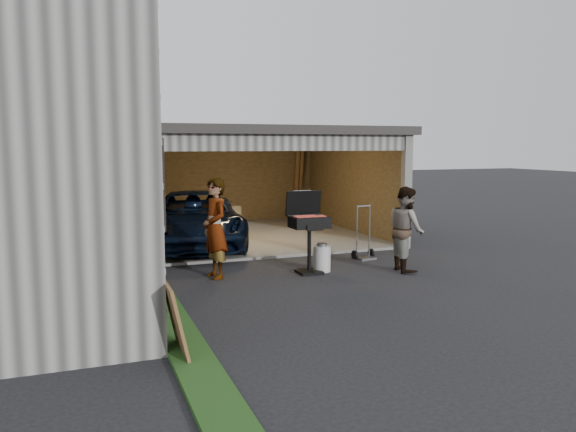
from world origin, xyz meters
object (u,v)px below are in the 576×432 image
object	(u,v)px
bbq_grill	(309,225)
minivan	(194,221)
man	(406,229)
hand_truck	(364,249)
plywood_panel	(175,320)
woman	(215,228)
propane_tank	(322,259)

from	to	relation	value
bbq_grill	minivan	bearing A→B (deg)	114.59
minivan	man	size ratio (longest dim) A/B	2.80
minivan	hand_truck	distance (m)	4.14
minivan	plywood_panel	xyz separation A→B (m)	(-1.58, -6.86, -0.20)
woman	man	bearing A→B (deg)	68.73
man	bbq_grill	xyz separation A→B (m)	(-1.87, 0.49, 0.11)
minivan	bbq_grill	bearing A→B (deg)	-57.05
man	plywood_panel	size ratio (longest dim) A/B	1.84
woman	plywood_panel	bearing A→B (deg)	-30.14
man	bbq_grill	world-z (taller)	man
man	bbq_grill	size ratio (longest dim) A/B	1.05
minivan	man	bearing A→B (deg)	-40.22
propane_tank	hand_truck	size ratio (longest dim) A/B	0.43
woman	plywood_panel	xyz separation A→B (m)	(-1.35, -3.70, -0.49)
propane_tank	woman	bearing A→B (deg)	174.20
plywood_panel	hand_truck	bearing A→B (deg)	41.82
minivan	hand_truck	xyz separation A→B (m)	(3.21, -2.57, -0.42)
minivan	hand_truck	size ratio (longest dim) A/B	3.96
woman	bbq_grill	size ratio (longest dim) A/B	1.18
minivan	bbq_grill	world-z (taller)	bbq_grill
minivan	hand_truck	bearing A→B (deg)	-30.29
plywood_panel	hand_truck	xyz separation A→B (m)	(4.79, 4.29, -0.22)
minivan	woman	bearing A→B (deg)	-85.76
bbq_grill	plywood_panel	bearing A→B (deg)	-132.06
woman	bbq_grill	xyz separation A→B (m)	(1.78, -0.23, 0.01)
plywood_panel	propane_tank	bearing A→B (deg)	45.53
plywood_panel	hand_truck	distance (m)	6.43
woman	hand_truck	bearing A→B (deg)	89.59
woman	man	world-z (taller)	woman
bbq_grill	hand_truck	size ratio (longest dim) A/B	1.34
plywood_panel	hand_truck	size ratio (longest dim) A/B	0.77
plywood_panel	bbq_grill	bearing A→B (deg)	47.94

